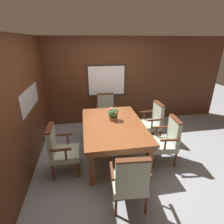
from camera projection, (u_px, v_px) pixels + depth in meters
The scene contains 10 objects.
ground_plane at pixel (116, 155), 3.84m from camera, with size 14.00×14.00×0.00m, color gray.
wall_back at pixel (104, 82), 5.02m from camera, with size 7.20×0.08×2.45m.
wall_left at pixel (24, 108), 3.12m from camera, with size 0.08×7.20×2.45m.
dining_table at pixel (113, 127), 3.66m from camera, with size 1.24×1.86×0.74m.
chair_right_near at pixel (166, 140), 3.48m from camera, with size 0.56×0.58×0.96m.
chair_left_near at pixel (60, 149), 3.18m from camera, with size 0.52×0.55×0.96m.
chair_head_near at pixel (130, 180), 2.48m from camera, with size 0.57×0.55×0.96m.
chair_right_far at pixel (152, 121), 4.28m from camera, with size 0.53×0.55×0.96m.
chair_head_far at pixel (106, 110), 4.93m from camera, with size 0.56×0.53×0.96m.
potted_plant at pixel (113, 114), 3.73m from camera, with size 0.23×0.22×0.29m.
Camera 1 is at (-0.61, -3.13, 2.35)m, focal length 28.00 mm.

